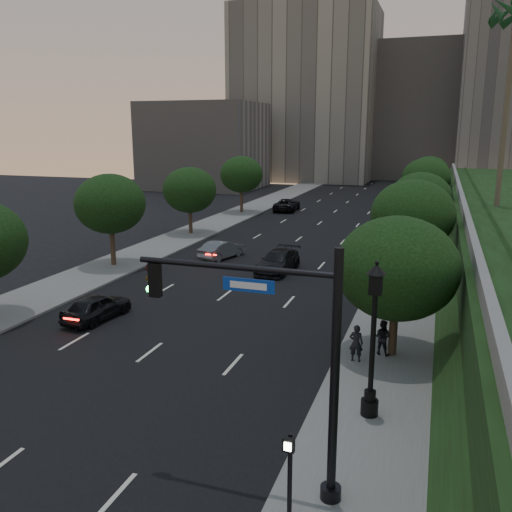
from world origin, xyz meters
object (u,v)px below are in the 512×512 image
(sedan_far_right, at_px, (387,219))
(pedestrian_b, at_px, (382,337))
(traffic_signal_mast, at_px, (293,370))
(street_lamp, at_px, (373,347))
(sedan_far_left, at_px, (287,205))
(sedan_near_left, at_px, (97,307))
(pedestrian_c, at_px, (390,298))
(sedan_near_right, at_px, (278,261))
(sedan_mid_left, at_px, (222,249))
(pedestrian_a, at_px, (356,343))

(sedan_far_right, bearing_deg, pedestrian_b, -95.01)
(traffic_signal_mast, distance_m, street_lamp, 5.08)
(traffic_signal_mast, relative_size, sedan_far_left, 1.29)
(sedan_near_left, bearing_deg, pedestrian_c, -152.01)
(sedan_far_left, xyz_separation_m, pedestrian_c, (15.37, -34.95, 0.20))
(sedan_far_left, bearing_deg, sedan_near_right, 100.92)
(sedan_near_right, bearing_deg, sedan_mid_left, 157.86)
(street_lamp, bearing_deg, sedan_far_right, 94.51)
(traffic_signal_mast, xyz_separation_m, sedan_near_left, (-13.24, 10.24, -2.97))
(sedan_near_left, xyz_separation_m, pedestrian_b, (14.62, -0.10, 0.23))
(sedan_near_left, distance_m, sedan_mid_left, 14.98)
(street_lamp, xyz_separation_m, pedestrian_a, (-1.12, 4.31, -1.68))
(pedestrian_a, bearing_deg, sedan_far_right, -86.88)
(sedan_far_left, relative_size, sedan_far_right, 1.27)
(sedan_far_right, xyz_separation_m, pedestrian_a, (1.98, -34.98, 0.23))
(sedan_mid_left, bearing_deg, pedestrian_b, 147.70)
(street_lamp, bearing_deg, pedestrian_b, 91.50)
(sedan_far_left, bearing_deg, sedan_near_left, 88.02)
(sedan_near_left, height_order, sedan_far_left, sedan_far_left)
(pedestrian_b, bearing_deg, sedan_near_left, 14.15)
(sedan_far_left, xyz_separation_m, pedestrian_a, (14.59, -41.75, 0.20))
(sedan_near_left, height_order, pedestrian_a, pedestrian_a)
(sedan_mid_left, height_order, pedestrian_b, pedestrian_b)
(street_lamp, height_order, sedan_near_left, street_lamp)
(sedan_near_left, bearing_deg, sedan_near_right, -109.64)
(sedan_mid_left, height_order, sedan_far_right, sedan_far_right)
(pedestrian_a, relative_size, pedestrian_c, 1.00)
(sedan_near_left, bearing_deg, pedestrian_a, -178.26)
(street_lamp, height_order, sedan_far_right, street_lamp)
(traffic_signal_mast, relative_size, pedestrian_c, 4.32)
(traffic_signal_mast, height_order, sedan_near_right, traffic_signal_mast)
(sedan_far_left, distance_m, pedestrian_c, 38.18)
(street_lamp, distance_m, sedan_near_left, 15.87)
(pedestrian_c, bearing_deg, sedan_mid_left, -61.91)
(sedan_far_left, relative_size, pedestrian_a, 3.38)
(pedestrian_a, xyz_separation_m, pedestrian_b, (0.97, 1.10, -0.03))
(sedan_near_right, height_order, pedestrian_b, pedestrian_b)
(sedan_mid_left, relative_size, pedestrian_b, 2.72)
(traffic_signal_mast, distance_m, sedan_far_left, 52.81)
(traffic_signal_mast, bearing_deg, pedestrian_a, 87.46)
(traffic_signal_mast, bearing_deg, street_lamp, 72.23)
(street_lamp, distance_m, sedan_near_right, 19.99)
(sedan_mid_left, height_order, sedan_far_left, sedan_far_left)
(pedestrian_c, bearing_deg, traffic_signal_mast, 58.55)
(sedan_mid_left, bearing_deg, pedestrian_c, 160.70)
(sedan_mid_left, xyz_separation_m, pedestrian_a, (12.70, -16.15, 0.26))
(sedan_near_right, bearing_deg, pedestrian_b, -52.73)
(street_lamp, height_order, sedan_far_left, street_lamp)
(pedestrian_a, distance_m, pedestrian_c, 6.85)
(sedan_near_left, relative_size, pedestrian_c, 2.56)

